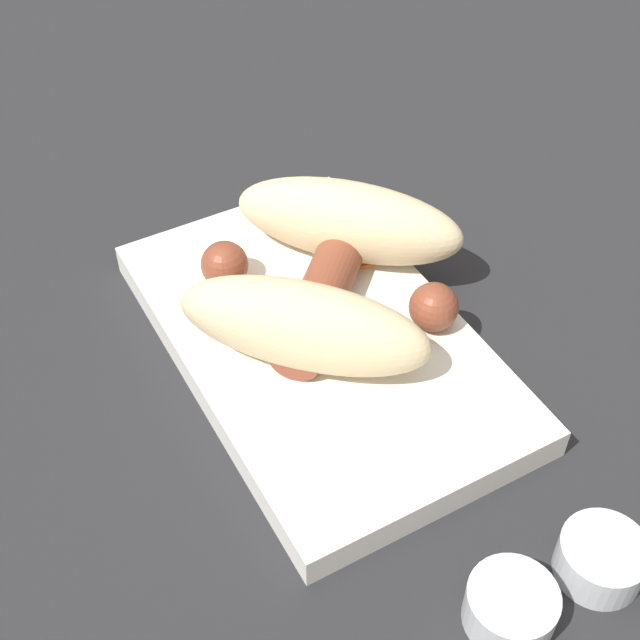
% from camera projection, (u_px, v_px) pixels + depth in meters
% --- Properties ---
extents(ground_plane, '(3.00, 3.00, 0.00)m').
position_uv_depth(ground_plane, '(320.00, 354.00, 0.57)').
color(ground_plane, '#232326').
extents(food_tray, '(0.28, 0.17, 0.02)m').
position_uv_depth(food_tray, '(320.00, 343.00, 0.57)').
color(food_tray, silver).
rests_on(food_tray, ground_plane).
extents(bread_roll, '(0.22, 0.22, 0.05)m').
position_uv_depth(bread_roll, '(327.00, 270.00, 0.56)').
color(bread_roll, beige).
rests_on(bread_roll, food_tray).
extents(sausage, '(0.13, 0.13, 0.03)m').
position_uv_depth(sausage, '(327.00, 285.00, 0.57)').
color(sausage, brown).
rests_on(sausage, food_tray).
extents(pickled_veggies, '(0.08, 0.06, 0.01)m').
position_uv_depth(pickled_veggies, '(334.00, 240.00, 0.62)').
color(pickled_veggies, orange).
rests_on(pickled_veggies, food_tray).
extents(condiment_cup_near, '(0.05, 0.05, 0.02)m').
position_uv_depth(condiment_cup_near, '(510.00, 608.00, 0.44)').
color(condiment_cup_near, silver).
rests_on(condiment_cup_near, ground_plane).
extents(condiment_cup_far, '(0.05, 0.05, 0.02)m').
position_uv_depth(condiment_cup_far, '(600.00, 560.00, 0.46)').
color(condiment_cup_far, silver).
rests_on(condiment_cup_far, ground_plane).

